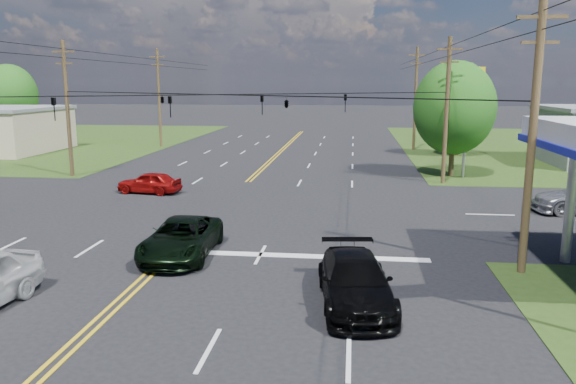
# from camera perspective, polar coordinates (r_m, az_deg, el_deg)

# --- Properties ---
(ground) EXTENTS (280.00, 280.00, 0.00)m
(ground) POSITION_cam_1_polar(r_m,az_deg,el_deg) (30.30, -6.89, -1.62)
(ground) COLOR black
(ground) RESTS_ON ground
(stop_bar) EXTENTS (10.00, 0.50, 0.02)m
(stop_bar) POSITION_cam_1_polar(r_m,az_deg,el_deg) (21.85, 1.09, -6.55)
(stop_bar) COLOR silver
(stop_bar) RESTS_ON ground
(pole_se) EXTENTS (1.60, 0.28, 9.50)m
(pole_se) POSITION_cam_1_polar(r_m,az_deg,el_deg) (20.70, 23.59, 5.45)
(pole_se) COLOR #41301B
(pole_se) RESTS_ON ground
(pole_nw) EXTENTS (1.60, 0.28, 9.50)m
(pole_nw) POSITION_cam_1_polar(r_m,az_deg,el_deg) (42.73, -21.50, 8.03)
(pole_nw) COLOR #41301B
(pole_nw) RESTS_ON ground
(pole_ne) EXTENTS (1.60, 0.28, 9.50)m
(pole_ne) POSITION_cam_1_polar(r_m,az_deg,el_deg) (38.25, 15.81, 8.11)
(pole_ne) COLOR #41301B
(pole_ne) RESTS_ON ground
(pole_left_far) EXTENTS (1.60, 0.28, 10.00)m
(pole_left_far) POSITION_cam_1_polar(r_m,az_deg,el_deg) (60.17, -12.97, 9.41)
(pole_left_far) COLOR #41301B
(pole_left_far) RESTS_ON ground
(pole_right_far) EXTENTS (1.60, 0.28, 10.00)m
(pole_right_far) POSITION_cam_1_polar(r_m,az_deg,el_deg) (57.07, 12.83, 9.34)
(pole_right_far) COLOR #41301B
(pole_right_far) RESTS_ON ground
(span_wire_signals) EXTENTS (26.00, 18.00, 1.13)m
(span_wire_signals) POSITION_cam_1_polar(r_m,az_deg,el_deg) (29.58, -7.16, 9.79)
(span_wire_signals) COLOR black
(span_wire_signals) RESTS_ON ground
(power_lines) EXTENTS (26.04, 100.00, 0.64)m
(power_lines) POSITION_cam_1_polar(r_m,az_deg,el_deg) (27.70, -8.30, 15.07)
(power_lines) COLOR black
(power_lines) RESTS_ON ground
(tree_right_a) EXTENTS (5.70, 5.70, 8.18)m
(tree_right_a) POSITION_cam_1_polar(r_m,az_deg,el_deg) (41.37, 16.54, 8.20)
(tree_right_a) COLOR #41301B
(tree_right_a) RESTS_ON ground
(tree_right_b) EXTENTS (4.94, 4.94, 7.09)m
(tree_right_b) POSITION_cam_1_polar(r_m,az_deg,el_deg) (53.64, 16.99, 8.03)
(tree_right_b) COLOR #41301B
(tree_right_b) RESTS_ON ground
(tree_far_l) EXTENTS (6.08, 6.08, 8.72)m
(tree_far_l) POSITION_cam_1_polar(r_m,az_deg,el_deg) (72.18, -26.42, 8.80)
(tree_far_l) COLOR #41301B
(tree_far_l) RESTS_ON ground
(pickup_dkgreen) EXTENTS (2.50, 5.22, 1.44)m
(pickup_dkgreen) POSITION_cam_1_polar(r_m,az_deg,el_deg) (22.05, -10.79, -4.64)
(pickup_dkgreen) COLOR black
(pickup_dkgreen) RESTS_ON ground
(suv_black) EXTENTS (2.64, 5.28, 1.47)m
(suv_black) POSITION_cam_1_polar(r_m,az_deg,el_deg) (17.19, 6.85, -9.00)
(suv_black) COLOR black
(suv_black) RESTS_ON ground
(sedan_red) EXTENTS (4.02, 2.05, 1.31)m
(sedan_red) POSITION_cam_1_polar(r_m,az_deg,el_deg) (35.05, -13.91, 0.95)
(sedan_red) COLOR #920C0A
(sedan_red) RESTS_ON ground
(polesign_ne) EXTENTS (2.14, 0.50, 7.73)m
(polesign_ne) POSITION_cam_1_polar(r_m,az_deg,el_deg) (41.10, 17.79, 9.65)
(polesign_ne) COLOR #A5A5AA
(polesign_ne) RESTS_ON ground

